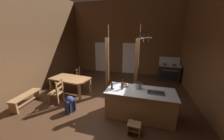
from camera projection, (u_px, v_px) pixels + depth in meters
ground_plane at (105, 106)px, 4.88m from camera, size 7.68×9.35×0.10m
wall_back at (124, 39)px, 8.24m from camera, size 7.68×0.14×4.64m
wall_left at (21, 42)px, 5.06m from camera, size 0.14×9.35×4.64m
glazed_door_back_left at (102, 57)px, 8.91m from camera, size 1.00×0.01×2.05m
glazed_panel_back_right at (129, 58)px, 8.46m from camera, size 0.84×0.01×2.05m
kitchen_island at (140, 103)px, 4.12m from camera, size 2.18×1.02×0.92m
stove_range at (169, 72)px, 7.28m from camera, size 1.19×0.88×1.32m
support_post_with_pot_rack at (137, 61)px, 4.94m from camera, size 0.59×0.26×2.99m
support_post_center at (107, 61)px, 5.42m from camera, size 0.14×0.14×2.99m
step_stool at (134, 127)px, 3.46m from camera, size 0.38×0.30×0.30m
dining_table at (70, 80)px, 5.66m from camera, size 1.82×1.14×0.74m
ladderback_chair_near_window at (81, 77)px, 6.60m from camera, size 0.50×0.50×0.95m
ladderback_chair_by_post at (57, 92)px, 4.90m from camera, size 0.48×0.48×0.95m
bench_along_left_wall at (26, 98)px, 4.78m from camera, size 0.45×1.23×0.44m
backpack at (70, 104)px, 4.37m from camera, size 0.37×0.38×0.60m
stockpot_on_counter at (138, 85)px, 4.13m from camera, size 0.30×0.23×0.20m
mixing_bowl_on_counter at (125, 85)px, 4.30m from camera, size 0.23×0.23×0.08m
bottle_tall_on_counter at (112, 86)px, 4.09m from camera, size 0.07×0.07×0.27m
bottle_short_on_counter at (122, 86)px, 4.06m from camera, size 0.08×0.08×0.32m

